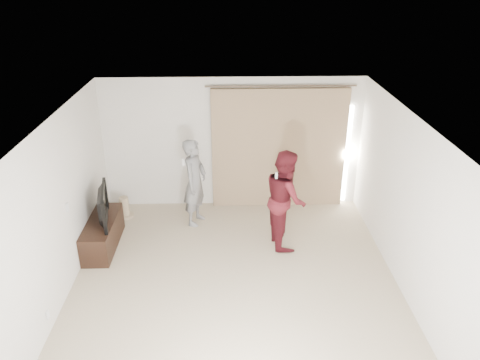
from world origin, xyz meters
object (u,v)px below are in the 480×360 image
tv_console (103,234)px  person_man (195,182)px  person_woman (285,199)px  tv (99,206)px

tv_console → person_man: size_ratio=0.80×
tv_console → person_woman: person_woman is taller
tv → person_man: 1.76m
tv → person_woman: bearing=-100.7°
tv → person_woman: size_ratio=0.58×
person_woman → tv: bearing=-179.1°
tv_console → person_woman: size_ratio=0.77×
tv_console → person_woman: bearing=0.9°
tv_console → tv: tv is taller
person_woman → person_man: bearing=154.4°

